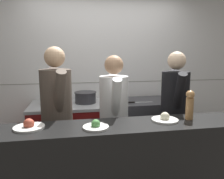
% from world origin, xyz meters
% --- Properties ---
extents(wall_back_tiled, '(8.00, 0.06, 2.60)m').
position_xyz_m(wall_back_tiled, '(0.00, 1.47, 1.30)').
color(wall_back_tiled, white).
rests_on(wall_back_tiled, ground_plane).
extents(oven_range, '(1.12, 0.71, 0.90)m').
position_xyz_m(oven_range, '(-0.57, 1.06, 0.45)').
color(oven_range, maroon).
rests_on(oven_range, ground_plane).
extents(prep_counter, '(0.98, 0.65, 0.91)m').
position_xyz_m(prep_counter, '(0.51, 1.06, 0.45)').
color(prep_counter, '#38383D').
rests_on(prep_counter, ground_plane).
extents(pass_counter, '(2.52, 0.45, 0.98)m').
position_xyz_m(pass_counter, '(-0.06, -0.21, 0.49)').
color(pass_counter, black).
rests_on(pass_counter, ground_plane).
extents(stock_pot, '(0.29, 0.29, 0.20)m').
position_xyz_m(stock_pot, '(-0.82, 1.11, 1.00)').
color(stock_pot, beige).
rests_on(stock_pot, oven_range).
extents(sauce_pot, '(0.32, 0.32, 0.16)m').
position_xyz_m(sauce_pot, '(-0.34, 1.09, 0.99)').
color(sauce_pot, '#2D2D33').
rests_on(sauce_pot, oven_range).
extents(chefs_knife, '(0.38, 0.04, 0.02)m').
position_xyz_m(chefs_knife, '(0.40, 0.94, 0.91)').
color(chefs_knife, '#B7BABF').
rests_on(chefs_knife, prep_counter).
extents(plated_dish_main, '(0.26, 0.26, 0.09)m').
position_xyz_m(plated_dish_main, '(-0.90, -0.16, 1.01)').
color(plated_dish_main, white).
rests_on(plated_dish_main, pass_counter).
extents(plated_dish_appetiser, '(0.22, 0.22, 0.08)m').
position_xyz_m(plated_dish_appetiser, '(-0.34, -0.26, 1.00)').
color(plated_dish_appetiser, white).
rests_on(plated_dish_appetiser, pass_counter).
extents(plated_dish_dessert, '(0.25, 0.25, 0.09)m').
position_xyz_m(plated_dish_dessert, '(0.33, -0.17, 1.00)').
color(plated_dish_dessert, white).
rests_on(plated_dish_dessert, pass_counter).
extents(pepper_mill, '(0.08, 0.08, 0.29)m').
position_xyz_m(pepper_mill, '(0.58, -0.16, 1.13)').
color(pepper_mill, '#AD7A47').
rests_on(pepper_mill, pass_counter).
extents(chef_head_cook, '(0.42, 0.74, 1.69)m').
position_xyz_m(chef_head_cook, '(-0.71, 0.39, 0.94)').
color(chef_head_cook, black).
rests_on(chef_head_cook, ground_plane).
extents(chef_sous, '(0.35, 0.70, 1.60)m').
position_xyz_m(chef_sous, '(-0.07, 0.33, 0.89)').
color(chef_sous, black).
rests_on(chef_sous, ground_plane).
extents(chef_line, '(0.40, 0.72, 1.64)m').
position_xyz_m(chef_line, '(0.71, 0.40, 0.91)').
color(chef_line, black).
rests_on(chef_line, ground_plane).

